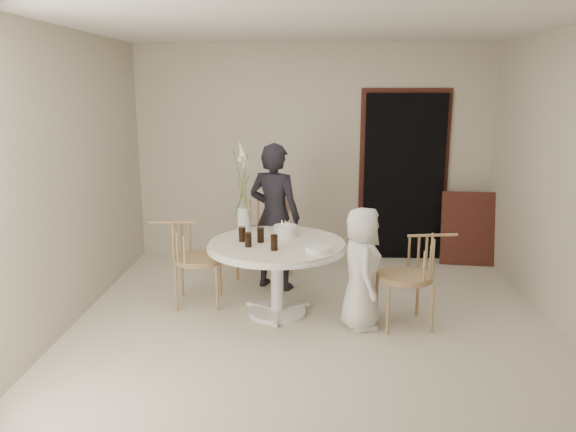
{
  "coord_description": "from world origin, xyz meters",
  "views": [
    {
      "loc": [
        -0.05,
        -4.9,
        2.18
      ],
      "look_at": [
        -0.25,
        0.3,
        0.97
      ],
      "focal_mm": 35.0,
      "sensor_mm": 36.0,
      "label": 1
    }
  ],
  "objects_px": {
    "chair_left": "(185,250)",
    "flower_vase": "(244,200)",
    "chair_far": "(270,221)",
    "chair_right": "(418,266)",
    "table": "(277,254)",
    "birthday_cake": "(285,231)",
    "boy": "(362,268)",
    "girl": "(275,217)"
  },
  "relations": [
    {
      "from": "girl",
      "to": "birthday_cake",
      "type": "distance_m",
      "value": 0.58
    },
    {
      "from": "chair_far",
      "to": "boy",
      "type": "distance_m",
      "value": 1.75
    },
    {
      "from": "chair_left",
      "to": "boy",
      "type": "bearing_deg",
      "value": -111.16
    },
    {
      "from": "girl",
      "to": "boy",
      "type": "relative_size",
      "value": 1.41
    },
    {
      "from": "table",
      "to": "chair_far",
      "type": "distance_m",
      "value": 1.21
    },
    {
      "from": "chair_far",
      "to": "chair_right",
      "type": "xyz_separation_m",
      "value": [
        1.46,
        -1.4,
        -0.08
      ]
    },
    {
      "from": "girl",
      "to": "flower_vase",
      "type": "distance_m",
      "value": 0.52
    },
    {
      "from": "table",
      "to": "birthday_cake",
      "type": "height_order",
      "value": "birthday_cake"
    },
    {
      "from": "chair_right",
      "to": "birthday_cake",
      "type": "bearing_deg",
      "value": -115.69
    },
    {
      "from": "birthday_cake",
      "to": "flower_vase",
      "type": "relative_size",
      "value": 0.25
    },
    {
      "from": "chair_right",
      "to": "flower_vase",
      "type": "height_order",
      "value": "flower_vase"
    },
    {
      "from": "chair_right",
      "to": "chair_left",
      "type": "xyz_separation_m",
      "value": [
        -2.25,
        0.44,
        -0.0
      ]
    },
    {
      "from": "chair_far",
      "to": "birthday_cake",
      "type": "height_order",
      "value": "chair_far"
    },
    {
      "from": "boy",
      "to": "flower_vase",
      "type": "height_order",
      "value": "flower_vase"
    },
    {
      "from": "boy",
      "to": "birthday_cake",
      "type": "xyz_separation_m",
      "value": [
        -0.71,
        0.48,
        0.22
      ]
    },
    {
      "from": "chair_right",
      "to": "girl",
      "type": "bearing_deg",
      "value": -132.53
    },
    {
      "from": "table",
      "to": "boy",
      "type": "distance_m",
      "value": 0.83
    },
    {
      "from": "chair_left",
      "to": "flower_vase",
      "type": "bearing_deg",
      "value": -78.31
    },
    {
      "from": "table",
      "to": "flower_vase",
      "type": "height_order",
      "value": "flower_vase"
    },
    {
      "from": "chair_left",
      "to": "boy",
      "type": "relative_size",
      "value": 0.77
    },
    {
      "from": "chair_right",
      "to": "birthday_cake",
      "type": "xyz_separation_m",
      "value": [
        -1.24,
        0.4,
        0.22
      ]
    },
    {
      "from": "table",
      "to": "chair_far",
      "type": "height_order",
      "value": "chair_far"
    },
    {
      "from": "chair_left",
      "to": "birthday_cake",
      "type": "height_order",
      "value": "birthday_cake"
    },
    {
      "from": "chair_far",
      "to": "boy",
      "type": "relative_size",
      "value": 0.88
    },
    {
      "from": "chair_right",
      "to": "girl",
      "type": "relative_size",
      "value": 0.55
    },
    {
      "from": "chair_right",
      "to": "birthday_cake",
      "type": "height_order",
      "value": "birthday_cake"
    },
    {
      "from": "birthday_cake",
      "to": "girl",
      "type": "bearing_deg",
      "value": 104.3
    },
    {
      "from": "chair_left",
      "to": "girl",
      "type": "xyz_separation_m",
      "value": [
        0.87,
        0.52,
        0.23
      ]
    },
    {
      "from": "chair_right",
      "to": "boy",
      "type": "distance_m",
      "value": 0.53
    },
    {
      "from": "flower_vase",
      "to": "chair_far",
      "type": "bearing_deg",
      "value": 75.11
    },
    {
      "from": "boy",
      "to": "birthday_cake",
      "type": "relative_size",
      "value": 4.85
    },
    {
      "from": "chair_far",
      "to": "birthday_cake",
      "type": "distance_m",
      "value": 1.03
    },
    {
      "from": "boy",
      "to": "birthday_cake",
      "type": "bearing_deg",
      "value": 52.12
    },
    {
      "from": "chair_far",
      "to": "chair_right",
      "type": "distance_m",
      "value": 2.02
    },
    {
      "from": "flower_vase",
      "to": "boy",
      "type": "bearing_deg",
      "value": -30.8
    },
    {
      "from": "chair_right",
      "to": "girl",
      "type": "height_order",
      "value": "girl"
    },
    {
      "from": "table",
      "to": "flower_vase",
      "type": "relative_size",
      "value": 1.44
    },
    {
      "from": "chair_far",
      "to": "chair_right",
      "type": "height_order",
      "value": "chair_far"
    },
    {
      "from": "chair_left",
      "to": "birthday_cake",
      "type": "xyz_separation_m",
      "value": [
        1.01,
        -0.04,
        0.22
      ]
    },
    {
      "from": "chair_right",
      "to": "boy",
      "type": "height_order",
      "value": "boy"
    },
    {
      "from": "boy",
      "to": "chair_left",
      "type": "bearing_deg",
      "value": 69.22
    },
    {
      "from": "chair_far",
      "to": "chair_left",
      "type": "distance_m",
      "value": 1.24
    }
  ]
}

